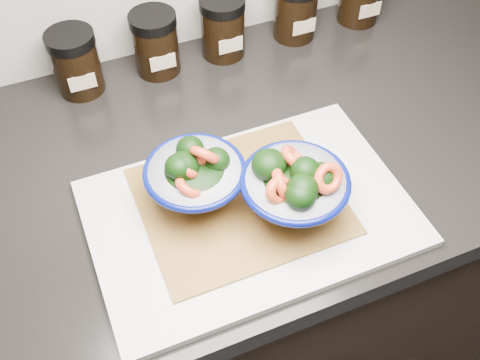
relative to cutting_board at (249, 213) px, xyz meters
name	(u,v)px	position (x,y,z in m)	size (l,w,h in m)	color
cabinet	(253,288)	(0.07, 0.13, -0.48)	(3.43, 0.58, 0.86)	black
countertop	(258,151)	(0.07, 0.13, -0.03)	(3.50, 0.60, 0.04)	black
cutting_board	(249,213)	(0.00, 0.00, 0.00)	(0.45, 0.30, 0.01)	silver
bamboo_mat	(240,201)	(-0.01, 0.02, 0.01)	(0.28, 0.24, 0.00)	#A67532
bowl_left	(195,178)	(-0.06, 0.05, 0.06)	(0.14, 0.14, 0.11)	white
bowl_right	(295,189)	(0.05, -0.03, 0.06)	(0.15, 0.15, 0.11)	white
spice_jar_a	(76,62)	(-0.16, 0.37, 0.05)	(0.08, 0.08, 0.11)	black
spice_jar_b	(155,43)	(-0.02, 0.37, 0.05)	(0.08, 0.08, 0.11)	black
spice_jar_c	(223,27)	(0.10, 0.37, 0.05)	(0.08, 0.08, 0.11)	black
spice_jar_d	(295,9)	(0.25, 0.37, 0.05)	(0.08, 0.08, 0.11)	black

